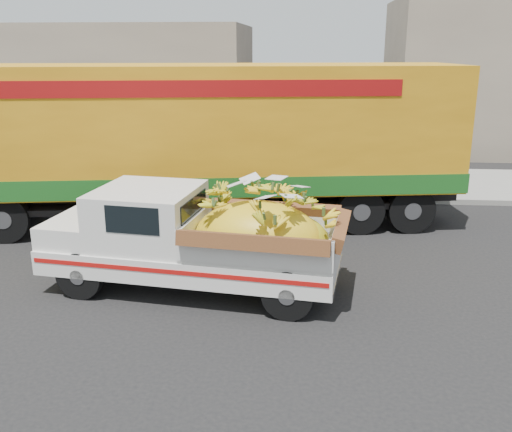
{
  "coord_description": "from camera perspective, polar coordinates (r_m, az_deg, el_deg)",
  "views": [
    {
      "loc": [
        3.52,
        -9.5,
        4.22
      ],
      "look_at": [
        2.65,
        0.3,
        1.26
      ],
      "focal_mm": 40.0,
      "sensor_mm": 36.0,
      "label": 1
    }
  ],
  "objects": [
    {
      "name": "curb",
      "position": [
        16.6,
        -7.35,
        2.12
      ],
      "size": [
        60.0,
        0.25,
        0.15
      ],
      "primitive_type": "cube",
      "color": "gray",
      "rests_on": "ground"
    },
    {
      "name": "sidewalk",
      "position": [
        18.6,
        -5.99,
        3.73
      ],
      "size": [
        60.0,
        4.0,
        0.14
      ],
      "primitive_type": "cube",
      "color": "gray",
      "rests_on": "ground"
    },
    {
      "name": "ground",
      "position": [
        10.98,
        -14.16,
        -6.44
      ],
      "size": [
        100.0,
        100.0,
        0.0
      ],
      "primitive_type": "plane",
      "color": "black",
      "rests_on": "ground"
    },
    {
      "name": "semi_trailer",
      "position": [
        13.6,
        -4.79,
        7.78
      ],
      "size": [
        12.07,
        4.41,
        3.8
      ],
      "rotation": [
        0.0,
        0.0,
        0.16
      ],
      "color": "black",
      "rests_on": "ground"
    },
    {
      "name": "pickup_truck",
      "position": [
        10.0,
        -4.25,
        -2.28
      ],
      "size": [
        5.38,
        2.55,
        1.81
      ],
      "rotation": [
        0.0,
        0.0,
        -0.13
      ],
      "color": "black",
      "rests_on": "ground"
    },
    {
      "name": "building_left",
      "position": [
        26.4,
        -21.31,
        11.87
      ],
      "size": [
        18.0,
        6.0,
        5.0
      ],
      "primitive_type": "cube",
      "color": "gray",
      "rests_on": "ground"
    }
  ]
}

